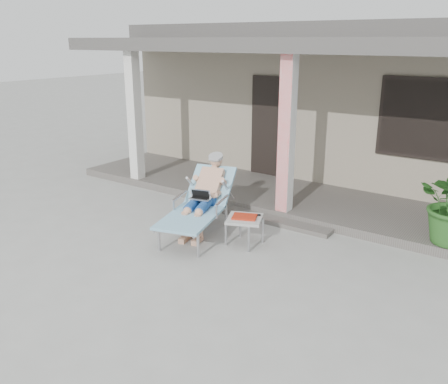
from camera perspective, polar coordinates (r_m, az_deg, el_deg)
The scene contains 7 objects.
ground at distance 6.67m, azimuth -1.64°, elevation -8.57°, with size 60.00×60.00×0.00m, color #9E9E99.
house at distance 11.91m, azimuth 17.50°, elevation 10.81°, with size 10.40×5.40×3.30m.
porch_deck at distance 9.04m, azimuth 9.70°, elevation -1.04°, with size 10.00×2.00×0.15m, color #605B56.
porch_overhang at distance 8.52m, azimuth 10.52°, elevation 16.40°, with size 10.00×2.30×2.85m.
porch_step at distance 8.08m, azimuth 6.16°, elevation -3.48°, with size 2.00×0.30×0.07m, color #605B56.
lounger at distance 7.49m, azimuth -2.73°, elevation 0.72°, with size 1.18×1.97×1.24m.
side_table at distance 7.12m, azimuth 2.49°, elevation -3.41°, with size 0.66×0.66×0.46m.
Camera 1 is at (3.56, -4.79, 2.97)m, focal length 38.00 mm.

